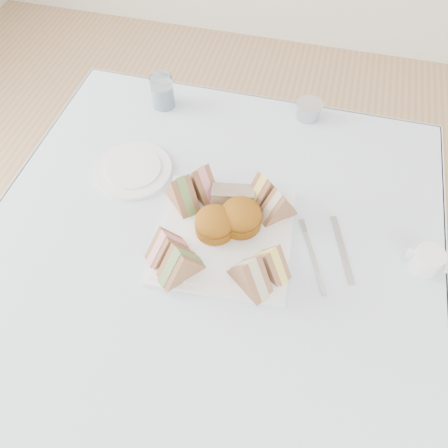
% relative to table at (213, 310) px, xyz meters
% --- Properties ---
extents(floor, '(4.00, 4.00, 0.00)m').
position_rel_table_xyz_m(floor, '(0.00, 0.00, -0.37)').
color(floor, '#9E7751').
rests_on(floor, ground).
extents(table, '(0.90, 0.90, 0.74)m').
position_rel_table_xyz_m(table, '(0.00, 0.00, 0.00)').
color(table, brown).
rests_on(table, floor).
extents(tablecloth, '(1.02, 1.02, 0.01)m').
position_rel_table_xyz_m(tablecloth, '(0.00, 0.00, 0.37)').
color(tablecloth, silver).
rests_on(tablecloth, table).
extents(serving_plate, '(0.32, 0.32, 0.01)m').
position_rel_table_xyz_m(serving_plate, '(0.03, 0.02, 0.38)').
color(serving_plate, white).
rests_on(serving_plate, tablecloth).
extents(sandwich_fl_a, '(0.10, 0.10, 0.08)m').
position_rel_table_xyz_m(sandwich_fl_a, '(-0.07, -0.06, 0.43)').
color(sandwich_fl_a, '#905F42').
rests_on(sandwich_fl_a, serving_plate).
extents(sandwich_fl_b, '(0.10, 0.11, 0.09)m').
position_rel_table_xyz_m(sandwich_fl_b, '(-0.03, -0.10, 0.43)').
color(sandwich_fl_b, '#905F42').
rests_on(sandwich_fl_b, serving_plate).
extents(sandwich_fr_a, '(0.10, 0.08, 0.08)m').
position_rel_table_xyz_m(sandwich_fr_a, '(0.14, -0.04, 0.43)').
color(sandwich_fr_a, '#905F42').
rests_on(sandwich_fr_a, serving_plate).
extents(sandwich_fr_b, '(0.11, 0.10, 0.09)m').
position_rel_table_xyz_m(sandwich_fr_b, '(0.11, -0.08, 0.43)').
color(sandwich_fr_b, '#905F42').
rests_on(sandwich_fr_b, serving_plate).
extents(sandwich_bl_a, '(0.10, 0.10, 0.09)m').
position_rel_table_xyz_m(sandwich_bl_a, '(-0.08, 0.08, 0.43)').
color(sandwich_bl_a, '#905F42').
rests_on(sandwich_bl_a, serving_plate).
extents(sandwich_bl_b, '(0.10, 0.09, 0.09)m').
position_rel_table_xyz_m(sandwich_bl_b, '(-0.05, 0.12, 0.43)').
color(sandwich_bl_b, '#905F42').
rests_on(sandwich_bl_b, serving_plate).
extents(sandwich_br_a, '(0.10, 0.09, 0.08)m').
position_rel_table_xyz_m(sandwich_br_a, '(0.13, 0.10, 0.43)').
color(sandwich_br_a, '#905F42').
rests_on(sandwich_br_a, serving_plate).
extents(sandwich_br_b, '(0.09, 0.10, 0.08)m').
position_rel_table_xyz_m(sandwich_br_b, '(0.09, 0.13, 0.43)').
color(sandwich_br_b, '#905F42').
rests_on(sandwich_br_b, serving_plate).
extents(scone_left, '(0.09, 0.09, 0.06)m').
position_rel_table_xyz_m(scone_left, '(0.01, 0.02, 0.42)').
color(scone_left, '#8C6217').
rests_on(scone_left, serving_plate).
extents(scone_right, '(0.13, 0.13, 0.06)m').
position_rel_table_xyz_m(scone_right, '(0.06, 0.05, 0.42)').
color(scone_right, '#8C6217').
rests_on(scone_right, serving_plate).
extents(pastry_slice, '(0.10, 0.06, 0.05)m').
position_rel_table_xyz_m(pastry_slice, '(0.03, 0.11, 0.41)').
color(pastry_slice, beige).
rests_on(pastry_slice, serving_plate).
extents(side_plate, '(0.24, 0.24, 0.01)m').
position_rel_table_xyz_m(side_plate, '(-0.24, 0.15, 0.38)').
color(side_plate, white).
rests_on(side_plate, tablecloth).
extents(water_glass, '(0.07, 0.07, 0.09)m').
position_rel_table_xyz_m(water_glass, '(-0.24, 0.41, 0.42)').
color(water_glass, white).
rests_on(water_glass, tablecloth).
extents(tea_strainer, '(0.08, 0.08, 0.04)m').
position_rel_table_xyz_m(tea_strainer, '(0.15, 0.46, 0.40)').
color(tea_strainer, '#ACACB2').
rests_on(tea_strainer, tablecloth).
extents(knife, '(0.07, 0.17, 0.00)m').
position_rel_table_xyz_m(knife, '(0.29, 0.05, 0.38)').
color(knife, '#ACACB2').
rests_on(knife, tablecloth).
extents(fork, '(0.07, 0.15, 0.00)m').
position_rel_table_xyz_m(fork, '(0.23, 0.00, 0.38)').
color(fork, '#ACACB2').
rests_on(fork, tablecloth).
extents(creamer_jug, '(0.06, 0.06, 0.05)m').
position_rel_table_xyz_m(creamer_jug, '(0.46, 0.05, 0.40)').
color(creamer_jug, white).
rests_on(creamer_jug, tablecloth).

